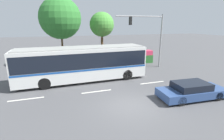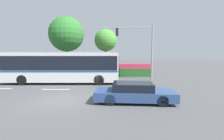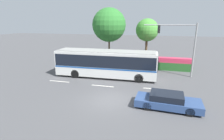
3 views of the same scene
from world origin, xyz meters
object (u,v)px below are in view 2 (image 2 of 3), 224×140
(traffic_light_pole, at_px, (140,43))
(street_tree_left, at_px, (66,34))
(city_bus, at_px, (61,66))
(street_tree_centre, at_px, (106,40))
(sedan_foreground, at_px, (134,93))

(traffic_light_pole, distance_m, street_tree_left, 11.08)
(city_bus, distance_m, traffic_light_pole, 9.18)
(street_tree_centre, bearing_deg, traffic_light_pole, -53.95)
(street_tree_left, bearing_deg, traffic_light_pole, -24.60)
(sedan_foreground, xyz_separation_m, street_tree_centre, (-2.63, 14.88, 4.54))
(city_bus, xyz_separation_m, traffic_light_pole, (8.50, 2.48, 2.45))
(sedan_foreground, bearing_deg, city_bus, 140.07)
(traffic_light_pole, height_order, street_tree_centre, street_tree_centre)
(city_bus, xyz_separation_m, sedan_foreground, (6.76, -6.41, -1.24))
(traffic_light_pole, bearing_deg, street_tree_centre, -53.95)
(sedan_foreground, distance_m, traffic_light_pole, 9.78)
(city_bus, relative_size, sedan_foreground, 2.38)
(street_tree_left, relative_size, street_tree_centre, 1.23)
(city_bus, xyz_separation_m, street_tree_centre, (4.13, 8.47, 3.30))
(sedan_foreground, xyz_separation_m, street_tree_left, (-8.23, 13.45, 5.31))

